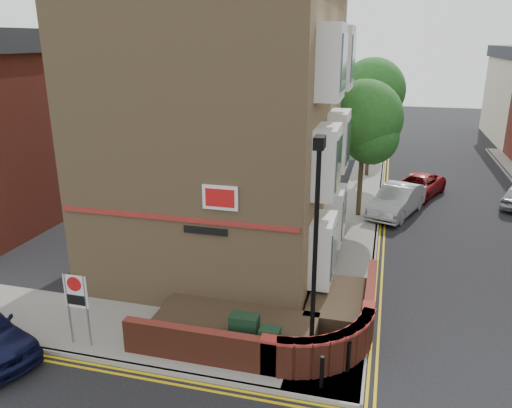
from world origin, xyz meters
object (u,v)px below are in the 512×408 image
Objects in this scene: lamppost at (315,257)px; zone_sign at (76,297)px; utility_cabinet_large at (244,334)px; silver_car_near at (397,200)px.

lamppost is 2.86× the size of zone_sign.
silver_car_near is (4.16, 13.54, 0.04)m from utility_cabinet_large.
lamppost reaches higher than zone_sign.
silver_car_near is at bearing 58.30° from zone_sign.
zone_sign is at bearing -173.93° from lamppost.
zone_sign is at bearing -170.31° from utility_cabinet_large.
utility_cabinet_large is 14.16m from silver_car_near.
silver_car_near is at bearing 80.60° from lamppost.
lamppost reaches higher than silver_car_near.
lamppost is 1.36× the size of silver_car_near.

